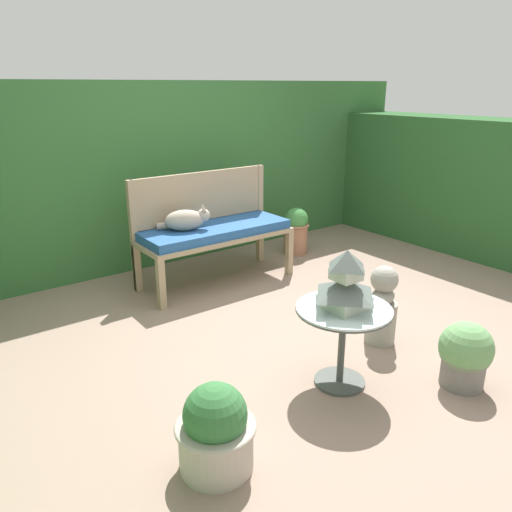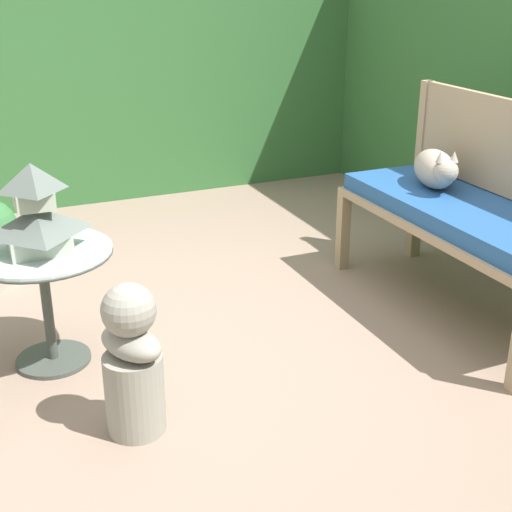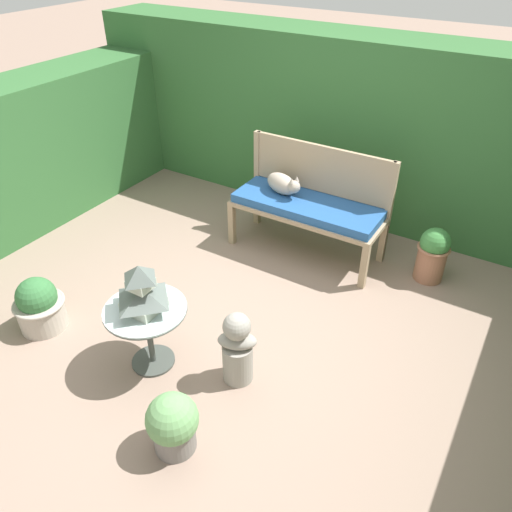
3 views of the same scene
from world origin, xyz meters
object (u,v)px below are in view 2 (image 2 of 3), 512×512
at_px(cat, 436,169).
at_px(pagoda_birdhouse, 36,214).
at_px(garden_bench, 463,220).
at_px(patio_table, 43,275).
at_px(garden_bust, 133,362).

bearing_deg(cat, pagoda_birdhouse, -70.32).
bearing_deg(garden_bench, patio_table, -98.74).
relative_size(garden_bench, garden_bust, 2.46).
relative_size(garden_bench, cat, 3.35).
relative_size(cat, garden_bust, 0.73).
relative_size(cat, pagoda_birdhouse, 1.19).
relative_size(patio_table, garden_bust, 0.99).
xyz_separation_m(cat, garden_bust, (0.62, -1.76, -0.37)).
bearing_deg(garden_bench, garden_bust, -79.07).
xyz_separation_m(garden_bench, patio_table, (-0.30, -1.94, -0.07)).
distance_m(pagoda_birdhouse, garden_bust, 0.77).
height_order(cat, patio_table, cat).
bearing_deg(garden_bust, patio_table, 172.78).
bearing_deg(garden_bust, pagoda_birdhouse, 172.78).
xyz_separation_m(patio_table, pagoda_birdhouse, (0.00, 0.00, 0.27)).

